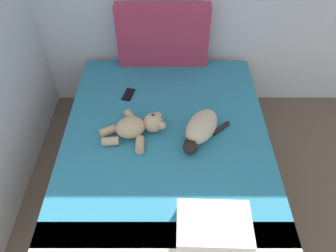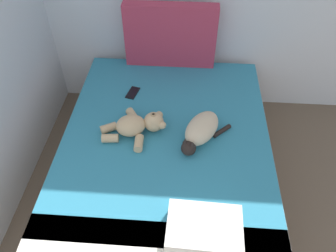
# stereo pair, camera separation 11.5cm
# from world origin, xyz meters

# --- Properties ---
(bed) EXTENTS (1.51, 1.94, 0.52)m
(bed) POSITION_xyz_m (1.11, 2.83, 0.26)
(bed) COLOR #9E7A56
(bed) RESTS_ON ground_plane
(patterned_cushion) EXTENTS (0.77, 0.11, 0.55)m
(patterned_cushion) POSITION_xyz_m (1.08, 3.73, 0.79)
(patterned_cushion) COLOR #A5334C
(patterned_cushion) RESTS_ON bed
(cat) EXTENTS (0.38, 0.41, 0.15)m
(cat) POSITION_xyz_m (1.35, 2.84, 0.59)
(cat) COLOR #C6B293
(cat) RESTS_ON bed
(teddy_bear) EXTENTS (0.47, 0.40, 0.15)m
(teddy_bear) POSITION_xyz_m (0.91, 2.86, 0.58)
(teddy_bear) COLOR tan
(teddy_bear) RESTS_ON bed
(cell_phone) EXTENTS (0.11, 0.16, 0.01)m
(cell_phone) POSITION_xyz_m (0.81, 3.29, 0.52)
(cell_phone) COLOR black
(cell_phone) RESTS_ON bed
(throw_pillow) EXTENTS (0.41, 0.29, 0.11)m
(throw_pillow) POSITION_xyz_m (1.37, 2.11, 0.57)
(throw_pillow) COLOR white
(throw_pillow) RESTS_ON bed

